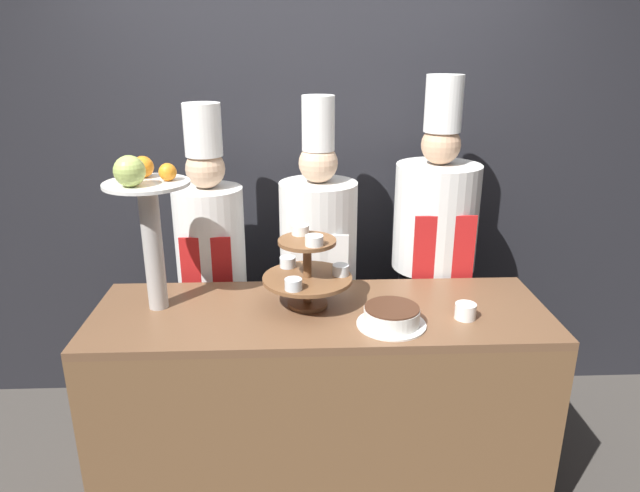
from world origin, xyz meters
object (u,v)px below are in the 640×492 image
Objects in this scene: tiered_stand at (307,270)px; chef_center_right at (433,251)px; fruit_pedestal at (147,208)px; chef_left at (212,262)px; chef_center_left at (318,263)px; cake_round at (392,317)px; cup_white at (465,311)px.

chef_center_right reaches higher than tiered_stand.
tiered_stand is at bearing -142.69° from chef_center_right.
chef_left reaches higher than fruit_pedestal.
chef_left is at bearing 180.00° from chef_center_right.
chef_center_left is at bearing -179.99° from chef_center_right.
chef_center_right is (1.13, -0.00, 0.05)m from chef_left.
tiered_stand reaches higher than cake_round.
chef_left is 0.93× the size of chef_center_right.
cake_round is at bearing -11.57° from fruit_pedestal.
tiered_stand is at bearing 166.66° from cup_white.
cup_white is at bearing -6.74° from fruit_pedestal.
cup_white is at bearing 8.67° from cake_round.
fruit_pedestal is 0.97m from chef_center_left.
fruit_pedestal is at bearing 173.26° from cup_white.
cake_round is 0.16× the size of chef_left.
chef_center_right reaches higher than chef_center_left.
chef_center_left reaches higher than chef_left.
chef_center_left is 0.95× the size of chef_center_right.
fruit_pedestal is 0.36× the size of chef_center_right.
chef_left is 1.13m from chef_center_right.
cake_round is 0.16× the size of chef_center_left.
chef_center_left reaches higher than cup_white.
cake_round is (0.97, -0.20, -0.40)m from fruit_pedestal.
chef_center_right reaches higher than cup_white.
cake_round is at bearing -40.97° from chef_left.
chef_left is at bearing 72.04° from fruit_pedestal.
chef_left reaches higher than cup_white.
tiered_stand is 4.41× the size of cup_white.
chef_center_right reaches higher than chef_left.
chef_center_right reaches higher than fruit_pedestal.
chef_left is (-0.48, 0.50, -0.15)m from tiered_stand.
chef_left is at bearing 133.59° from tiered_stand.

